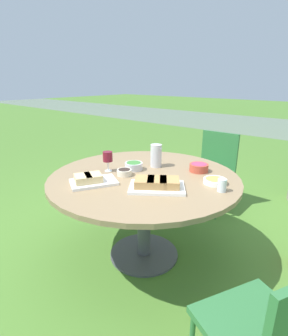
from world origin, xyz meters
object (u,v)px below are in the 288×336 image
(dining_table, at_px, (144,187))
(water_pitcher, at_px, (156,156))
(chair_near_right, at_px, (214,165))
(wine_glass, at_px, (108,157))
(chair_near_left, at_px, (276,332))

(dining_table, xyz_separation_m, water_pitcher, (-0.07, 0.23, 0.20))
(chair_near_right, xyz_separation_m, water_pitcher, (-0.06, -1.01, 0.31))
(dining_table, bearing_deg, chair_near_right, 90.35)
(water_pitcher, height_order, wine_glass, water_pitcher)
(water_pitcher, bearing_deg, chair_near_left, -32.73)
(dining_table, relative_size, chair_near_left, 1.67)
(dining_table, distance_m, chair_near_right, 1.25)
(water_pitcher, bearing_deg, dining_table, -74.39)
(chair_near_left, xyz_separation_m, wine_glass, (-1.45, 0.44, 0.34))
(dining_table, distance_m, water_pitcher, 0.31)
(water_pitcher, bearing_deg, wine_glass, -121.96)
(chair_near_right, distance_m, wine_glass, 1.43)
(chair_near_left, relative_size, chair_near_right, 1.00)
(chair_near_left, height_order, water_pitcher, water_pitcher)
(dining_table, xyz_separation_m, chair_near_right, (-0.01, 1.24, -0.12))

